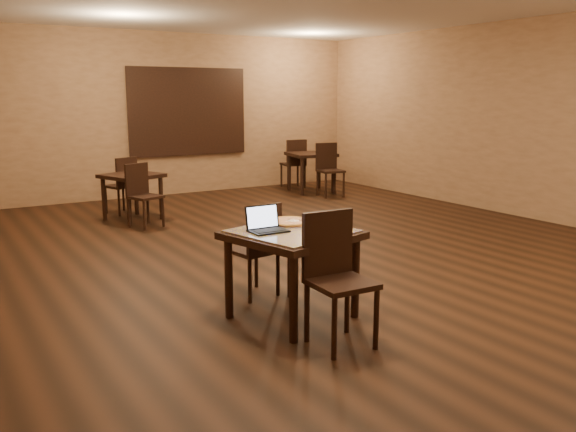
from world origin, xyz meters
TOP-DOWN VIEW (x-y plane):
  - ground at (0.00, 0.00)m, footprint 10.00×10.00m
  - wall_back at (0.00, 5.00)m, footprint 8.00×0.02m
  - wall_right at (4.00, 0.00)m, footprint 0.02×10.00m
  - mural at (0.50, 4.96)m, footprint 2.34×0.05m
  - tiled_table at (-1.37, -1.77)m, footprint 1.12×1.12m
  - chair_main_near at (-1.37, -2.38)m, footprint 0.45×0.45m
  - chair_main_far at (-1.36, -1.15)m, footprint 0.45×0.45m
  - laptop at (-1.57, -1.67)m, footprint 0.31×0.24m
  - plate at (-1.15, -1.95)m, footprint 0.25×0.25m
  - pizza_slice at (-1.15, -1.95)m, footprint 0.25×0.25m
  - pizza_pan at (-1.25, -1.53)m, footprint 0.36×0.36m
  - pizza_whole at (-1.25, -1.53)m, footprint 0.38×0.38m
  - spatula at (-1.23, -1.55)m, footprint 0.12×0.24m
  - napkin_roll at (-0.97, -1.91)m, footprint 0.12×0.16m
  - other_table_a at (2.57, 3.86)m, footprint 0.94×0.94m
  - other_table_a_chair_near at (2.58, 3.29)m, footprint 0.49×0.49m
  - other_table_a_chair_far at (2.55, 4.44)m, footprint 0.49×0.49m
  - other_table_b at (-1.25, 2.99)m, footprint 0.96×0.96m
  - other_table_b_chair_near at (-1.28, 2.46)m, footprint 0.51×0.51m
  - other_table_b_chair_far at (-1.22, 3.53)m, footprint 0.51×0.51m

SIDE VIEW (x-z plane):
  - ground at x=0.00m, z-range 0.00..0.00m
  - chair_main_far at x=-1.36m, z-range 0.06..0.95m
  - other_table_b_chair_near at x=-1.28m, z-range 0.06..0.97m
  - other_table_b_chair_far at x=-1.22m, z-range 0.06..0.97m
  - other_table_a_chair_near at x=2.58m, z-range 0.06..1.05m
  - other_table_a_chair_far at x=2.55m, z-range 0.06..1.05m
  - chair_main_near at x=-1.37m, z-range 0.06..1.08m
  - other_table_b at x=-1.25m, z-range 0.23..0.93m
  - other_table_a at x=2.57m, z-range 0.25..1.01m
  - tiled_table at x=-1.37m, z-range 0.28..1.04m
  - pizza_pan at x=-1.25m, z-range 0.76..0.77m
  - plate at x=-1.15m, z-range 0.76..0.78m
  - napkin_roll at x=-0.97m, z-range 0.76..0.80m
  - pizza_whole at x=-1.25m, z-range 0.77..0.80m
  - pizza_slice at x=-1.15m, z-range 0.78..0.80m
  - spatula at x=-1.23m, z-range 0.79..0.79m
  - laptop at x=-1.57m, z-range 0.71..0.92m
  - wall_back at x=0.00m, z-range 0.00..3.00m
  - wall_right at x=4.00m, z-range 0.00..3.00m
  - mural at x=0.50m, z-range 0.73..2.37m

